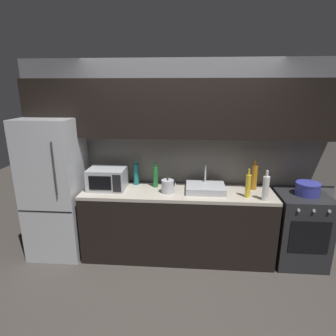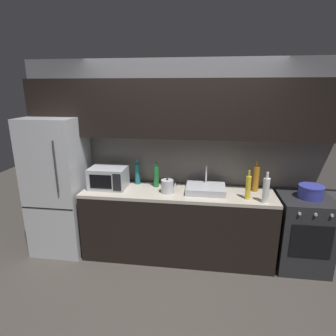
{
  "view_description": "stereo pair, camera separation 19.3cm",
  "coord_description": "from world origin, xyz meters",
  "px_view_note": "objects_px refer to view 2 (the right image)",
  "views": [
    {
      "loc": [
        0.13,
        -2.37,
        2.14
      ],
      "look_at": [
        -0.12,
        0.9,
        1.2
      ],
      "focal_mm": 29.84,
      "sensor_mm": 36.0,
      "label": 1
    },
    {
      "loc": [
        0.33,
        -2.35,
        2.14
      ],
      "look_at": [
        -0.12,
        0.9,
        1.2
      ],
      "focal_mm": 29.84,
      "sensor_mm": 36.0,
      "label": 2
    }
  ],
  "objects_px": {
    "microwave": "(109,178)",
    "wine_bottle_yellow": "(248,187)",
    "cooking_pot": "(311,192)",
    "refrigerator": "(59,186)",
    "wine_bottle_white": "(266,190)",
    "mug_dark": "(174,183)",
    "wine_bottle_amber": "(256,179)",
    "kettle": "(167,186)",
    "oven_range": "(302,232)",
    "wine_bottle_green": "(156,176)",
    "wine_bottle_teal": "(137,173)"
  },
  "relations": [
    {
      "from": "refrigerator",
      "to": "cooking_pot",
      "type": "height_order",
      "value": "refrigerator"
    },
    {
      "from": "wine_bottle_amber",
      "to": "mug_dark",
      "type": "relative_size",
      "value": 4.41
    },
    {
      "from": "wine_bottle_green",
      "to": "kettle",
      "type": "bearing_deg",
      "value": -49.05
    },
    {
      "from": "refrigerator",
      "to": "cooking_pot",
      "type": "relative_size",
      "value": 6.35
    },
    {
      "from": "mug_dark",
      "to": "refrigerator",
      "type": "bearing_deg",
      "value": -172.5
    },
    {
      "from": "wine_bottle_white",
      "to": "cooking_pot",
      "type": "distance_m",
      "value": 0.6
    },
    {
      "from": "microwave",
      "to": "wine_bottle_yellow",
      "type": "height_order",
      "value": "wine_bottle_yellow"
    },
    {
      "from": "microwave",
      "to": "wine_bottle_teal",
      "type": "xyz_separation_m",
      "value": [
        0.33,
        0.2,
        0.01
      ]
    },
    {
      "from": "microwave",
      "to": "wine_bottle_amber",
      "type": "distance_m",
      "value": 1.86
    },
    {
      "from": "refrigerator",
      "to": "kettle",
      "type": "bearing_deg",
      "value": -2.28
    },
    {
      "from": "refrigerator",
      "to": "oven_range",
      "type": "bearing_deg",
      "value": -0.02
    },
    {
      "from": "oven_range",
      "to": "wine_bottle_green",
      "type": "bearing_deg",
      "value": 175.48
    },
    {
      "from": "microwave",
      "to": "kettle",
      "type": "relative_size",
      "value": 2.46
    },
    {
      "from": "wine_bottle_white",
      "to": "oven_range",
      "type": "bearing_deg",
      "value": 21.99
    },
    {
      "from": "wine_bottle_white",
      "to": "cooking_pot",
      "type": "height_order",
      "value": "wine_bottle_white"
    },
    {
      "from": "wine_bottle_yellow",
      "to": "wine_bottle_teal",
      "type": "xyz_separation_m",
      "value": [
        -1.39,
        0.35,
        0.0
      ]
    },
    {
      "from": "wine_bottle_white",
      "to": "mug_dark",
      "type": "bearing_deg",
      "value": 159.26
    },
    {
      "from": "wine_bottle_white",
      "to": "mug_dark",
      "type": "height_order",
      "value": "wine_bottle_white"
    },
    {
      "from": "wine_bottle_teal",
      "to": "wine_bottle_green",
      "type": "relative_size",
      "value": 1.03
    },
    {
      "from": "refrigerator",
      "to": "microwave",
      "type": "bearing_deg",
      "value": 1.55
    },
    {
      "from": "cooking_pot",
      "to": "wine_bottle_white",
      "type": "bearing_deg",
      "value": -159.08
    },
    {
      "from": "wine_bottle_green",
      "to": "mug_dark",
      "type": "height_order",
      "value": "wine_bottle_green"
    },
    {
      "from": "wine_bottle_amber",
      "to": "cooking_pot",
      "type": "distance_m",
      "value": 0.63
    },
    {
      "from": "wine_bottle_teal",
      "to": "wine_bottle_green",
      "type": "xyz_separation_m",
      "value": [
        0.27,
        -0.07,
        -0.01
      ]
    },
    {
      "from": "wine_bottle_amber",
      "to": "wine_bottle_teal",
      "type": "height_order",
      "value": "wine_bottle_amber"
    },
    {
      "from": "kettle",
      "to": "cooking_pot",
      "type": "relative_size",
      "value": 0.66
    },
    {
      "from": "mug_dark",
      "to": "wine_bottle_yellow",
      "type": "bearing_deg",
      "value": -19.99
    },
    {
      "from": "microwave",
      "to": "wine_bottle_white",
      "type": "xyz_separation_m",
      "value": [
        1.9,
        -0.23,
        0.01
      ]
    },
    {
      "from": "cooking_pot",
      "to": "kettle",
      "type": "bearing_deg",
      "value": -178.03
    },
    {
      "from": "microwave",
      "to": "wine_bottle_yellow",
      "type": "distance_m",
      "value": 1.73
    },
    {
      "from": "kettle",
      "to": "wine_bottle_green",
      "type": "bearing_deg",
      "value": 130.95
    },
    {
      "from": "cooking_pot",
      "to": "wine_bottle_amber",
      "type": "bearing_deg",
      "value": 166.54
    },
    {
      "from": "refrigerator",
      "to": "wine_bottle_white",
      "type": "distance_m",
      "value": 2.6
    },
    {
      "from": "oven_range",
      "to": "microwave",
      "type": "relative_size",
      "value": 1.96
    },
    {
      "from": "microwave",
      "to": "mug_dark",
      "type": "xyz_separation_m",
      "value": [
        0.82,
        0.18,
        -0.09
      ]
    },
    {
      "from": "oven_range",
      "to": "wine_bottle_yellow",
      "type": "height_order",
      "value": "wine_bottle_yellow"
    },
    {
      "from": "kettle",
      "to": "wine_bottle_yellow",
      "type": "distance_m",
      "value": 0.95
    },
    {
      "from": "wine_bottle_amber",
      "to": "wine_bottle_yellow",
      "type": "bearing_deg",
      "value": -115.23
    },
    {
      "from": "wine_bottle_white",
      "to": "refrigerator",
      "type": "bearing_deg",
      "value": 175.33
    },
    {
      "from": "refrigerator",
      "to": "wine_bottle_teal",
      "type": "relative_size",
      "value": 5.18
    },
    {
      "from": "cooking_pot",
      "to": "wine_bottle_green",
      "type": "bearing_deg",
      "value": 175.6
    },
    {
      "from": "kettle",
      "to": "wine_bottle_green",
      "type": "relative_size",
      "value": 0.56
    },
    {
      "from": "oven_range",
      "to": "wine_bottle_yellow",
      "type": "bearing_deg",
      "value": -169.69
    },
    {
      "from": "microwave",
      "to": "wine_bottle_amber",
      "type": "bearing_deg",
      "value": 3.91
    },
    {
      "from": "mug_dark",
      "to": "cooking_pot",
      "type": "bearing_deg",
      "value": -6.9
    },
    {
      "from": "refrigerator",
      "to": "wine_bottle_white",
      "type": "bearing_deg",
      "value": -4.67
    },
    {
      "from": "refrigerator",
      "to": "microwave",
      "type": "height_order",
      "value": "refrigerator"
    },
    {
      "from": "oven_range",
      "to": "wine_bottle_amber",
      "type": "xyz_separation_m",
      "value": [
        -0.57,
        0.15,
        0.61
      ]
    },
    {
      "from": "cooking_pot",
      "to": "refrigerator",
      "type": "bearing_deg",
      "value": -180.0
    },
    {
      "from": "wine_bottle_yellow",
      "to": "mug_dark",
      "type": "relative_size",
      "value": 3.94
    }
  ]
}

